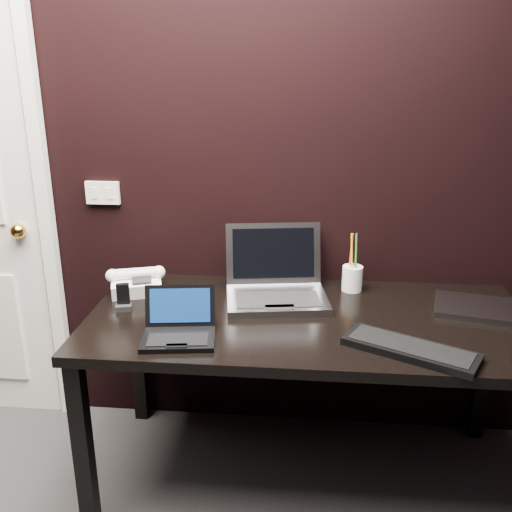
# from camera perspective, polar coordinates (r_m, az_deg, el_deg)

# --- Properties ---
(wall_back) EXTENTS (4.00, 0.00, 4.00)m
(wall_back) POSITION_cam_1_polar(r_m,az_deg,el_deg) (2.46, -1.43, 10.20)
(wall_back) COLOR black
(wall_back) RESTS_ON ground
(wall_switch) EXTENTS (0.15, 0.02, 0.10)m
(wall_switch) POSITION_cam_1_polar(r_m,az_deg,el_deg) (2.62, -15.09, 6.12)
(wall_switch) COLOR silver
(wall_switch) RESTS_ON wall_back
(desk) EXTENTS (1.70, 0.80, 0.74)m
(desk) POSITION_cam_1_polar(r_m,az_deg,el_deg) (2.25, 5.17, -7.84)
(desk) COLOR black
(desk) RESTS_ON ground
(netbook) EXTENTS (0.28, 0.26, 0.16)m
(netbook) POSITION_cam_1_polar(r_m,az_deg,el_deg) (2.05, -7.72, -7.25)
(netbook) COLOR black
(netbook) RESTS_ON desk
(silver_laptop) EXTENTS (0.46, 0.42, 0.28)m
(silver_laptop) POSITION_cam_1_polar(r_m,az_deg,el_deg) (2.35, 2.02, -3.03)
(silver_laptop) COLOR #9B9CA1
(silver_laptop) RESTS_ON desk
(ext_keyboard) EXTENTS (0.47, 0.34, 0.03)m
(ext_keyboard) POSITION_cam_1_polar(r_m,az_deg,el_deg) (2.01, 15.18, -8.95)
(ext_keyboard) COLOR black
(ext_keyboard) RESTS_ON desk
(closed_laptop) EXTENTS (0.38, 0.31, 0.02)m
(closed_laptop) POSITION_cam_1_polar(r_m,az_deg,el_deg) (2.42, 21.41, -4.89)
(closed_laptop) COLOR gray
(closed_laptop) RESTS_ON desk
(desk_phone) EXTENTS (0.25, 0.24, 0.12)m
(desk_phone) POSITION_cam_1_polar(r_m,az_deg,el_deg) (2.47, -11.88, -2.57)
(desk_phone) COLOR white
(desk_phone) RESTS_ON desk
(mobile_phone) EXTENTS (0.07, 0.06, 0.10)m
(mobile_phone) POSITION_cam_1_polar(r_m,az_deg,el_deg) (2.32, -13.11, -4.28)
(mobile_phone) COLOR black
(mobile_phone) RESTS_ON desk
(pen_cup) EXTENTS (0.11, 0.11, 0.25)m
(pen_cup) POSITION_cam_1_polar(r_m,az_deg,el_deg) (2.46, 9.61, -2.11)
(pen_cup) COLOR white
(pen_cup) RESTS_ON desk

